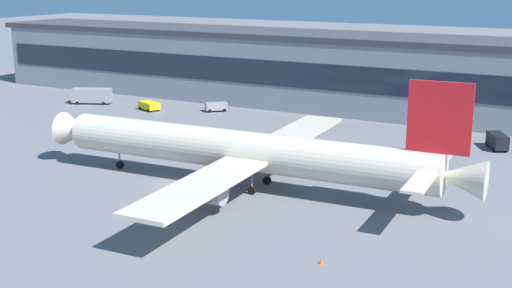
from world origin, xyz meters
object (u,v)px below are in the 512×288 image
(airliner, at_px, (248,151))
(follow_me_car, at_px, (216,106))
(traffic_cone_0, at_px, (321,261))
(crew_van, at_px, (498,141))
(pushback_tractor, at_px, (149,105))
(fuel_truck, at_px, (93,95))

(airliner, relative_size, follow_me_car, 13.69)
(airliner, bearing_deg, traffic_cone_0, -44.48)
(airliner, distance_m, follow_me_car, 51.63)
(airliner, xyz_separation_m, traffic_cone_0, (18.19, -17.86, -4.70))
(airliner, height_order, crew_van, airliner)
(crew_van, distance_m, pushback_tractor, 69.36)
(fuel_truck, height_order, traffic_cone_0, fuel_truck)
(follow_me_car, bearing_deg, pushback_tractor, -156.66)
(fuel_truck, distance_m, crew_van, 84.78)
(traffic_cone_0, bearing_deg, airliner, 135.52)
(follow_me_car, relative_size, pushback_tractor, 0.83)
(fuel_truck, xyz_separation_m, pushback_tractor, (15.42, -0.01, -0.83))
(follow_me_car, bearing_deg, airliner, -53.42)
(crew_van, xyz_separation_m, traffic_cone_0, (-7.65, -54.72, -1.17))
(fuel_truck, bearing_deg, traffic_cone_0, -34.84)
(airliner, height_order, traffic_cone_0, airliner)
(airliner, bearing_deg, crew_van, 54.97)
(airliner, distance_m, pushback_tractor, 56.49)
(fuel_truck, relative_size, pushback_tractor, 1.62)
(follow_me_car, xyz_separation_m, pushback_tractor, (-12.83, -5.54, -0.04))
(crew_van, distance_m, follow_me_car, 56.70)
(airliner, xyz_separation_m, crew_van, (25.84, 36.86, -3.54))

